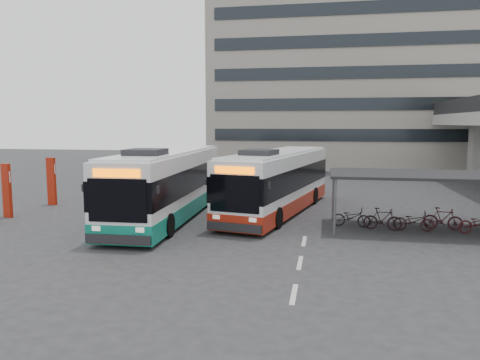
# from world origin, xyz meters

# --- Properties ---
(ground) EXTENTS (120.00, 120.00, 0.00)m
(ground) POSITION_xyz_m (0.00, 0.00, 0.00)
(ground) COLOR #28282B
(ground) RESTS_ON ground
(bike_shelter) EXTENTS (10.00, 4.00, 2.54)m
(bike_shelter) POSITION_xyz_m (8.50, 3.00, 1.36)
(bike_shelter) COLOR #595B60
(bike_shelter) RESTS_ON ground
(office_block) EXTENTS (30.00, 15.00, 25.00)m
(office_block) POSITION_xyz_m (6.00, 36.00, 12.50)
(office_block) COLOR gray
(office_block) RESTS_ON ground
(road_markings) EXTENTS (0.15, 7.60, 0.01)m
(road_markings) POSITION_xyz_m (2.50, -3.00, 0.01)
(road_markings) COLOR beige
(road_markings) RESTS_ON ground
(bus_main) EXTENTS (4.95, 12.13, 3.51)m
(bus_main) POSITION_xyz_m (0.80, 6.01, 1.63)
(bus_main) COLOR white
(bus_main) RESTS_ON ground
(bus_teal) EXTENTS (3.02, 12.38, 3.64)m
(bus_teal) POSITION_xyz_m (-4.44, 3.48, 1.69)
(bus_teal) COLOR white
(bus_teal) RESTS_ON ground
(pedestrian) EXTENTS (0.67, 0.72, 1.65)m
(pedestrian) POSITION_xyz_m (-5.63, 3.76, 0.83)
(pedestrian) COLOR black
(pedestrian) RESTS_ON ground
(sign_totem_mid) EXTENTS (0.58, 0.34, 2.73)m
(sign_totem_mid) POSITION_xyz_m (-12.49, 2.18, 1.41)
(sign_totem_mid) COLOR #991B09
(sign_totem_mid) RESTS_ON ground
(sign_totem_north) EXTENTS (0.60, 0.29, 2.77)m
(sign_totem_north) POSITION_xyz_m (-12.39, 5.94, 1.42)
(sign_totem_north) COLOR #991B09
(sign_totem_north) RESTS_ON ground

